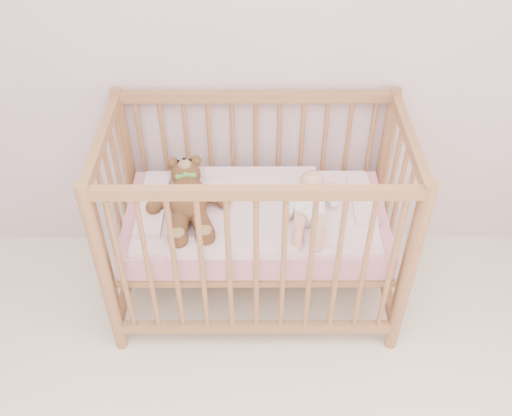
{
  "coord_description": "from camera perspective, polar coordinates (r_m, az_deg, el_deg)",
  "views": [
    {
      "loc": [
        0.15,
        -0.39,
        2.33
      ],
      "look_at": [
        0.16,
        1.55,
        0.62
      ],
      "focal_mm": 40.0,
      "sensor_mm": 36.0,
      "label": 1
    }
  ],
  "objects": [
    {
      "name": "crib",
      "position": [
        2.7,
        -0.0,
        -1.21
      ],
      "size": [
        1.36,
        0.76,
        1.0
      ],
      "primitive_type": null,
      "color": "#9B6542",
      "rests_on": "floor"
    },
    {
      "name": "blanket",
      "position": [
        2.66,
        -0.0,
        -0.26
      ],
      "size": [
        1.1,
        0.58,
        0.06
      ],
      "primitive_type": null,
      "color": "#FBADC0",
      "rests_on": "mattress"
    },
    {
      "name": "baby",
      "position": [
        2.61,
        5.47,
        0.69
      ],
      "size": [
        0.31,
        0.54,
        0.12
      ],
      "primitive_type": null,
      "rotation": [
        0.0,
        0.0,
        -0.13
      ],
      "color": "white",
      "rests_on": "blanket"
    },
    {
      "name": "mattress",
      "position": [
        2.71,
        -0.0,
        -1.44
      ],
      "size": [
        1.22,
        0.62,
        0.13
      ],
      "primitive_type": "cube",
      "color": "pink",
      "rests_on": "crib"
    },
    {
      "name": "teddy_bear",
      "position": [
        2.6,
        -6.81,
        0.84
      ],
      "size": [
        0.48,
        0.62,
        0.16
      ],
      "primitive_type": null,
      "rotation": [
        0.0,
        0.0,
        0.15
      ],
      "color": "brown",
      "rests_on": "blanket"
    },
    {
      "name": "wall_back",
      "position": [
        2.58,
        -3.78,
        19.1
      ],
      "size": [
        4.0,
        0.02,
        2.7
      ],
      "primitive_type": "cube",
      "color": "silver",
      "rests_on": "floor"
    }
  ]
}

